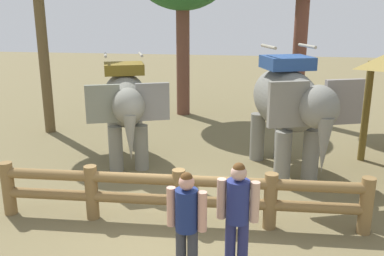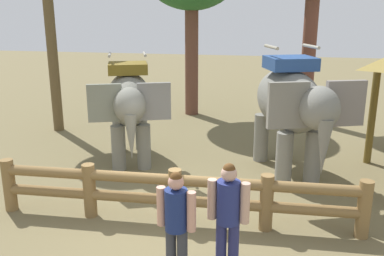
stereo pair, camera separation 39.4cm
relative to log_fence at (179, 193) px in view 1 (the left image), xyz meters
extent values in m
plane|color=brown|center=(0.00, -0.01, -0.60)|extent=(60.00, 60.00, 0.00)
cylinder|color=olive|center=(-3.30, -0.13, -0.08)|extent=(0.24, 0.24, 1.05)
cylinder|color=olive|center=(-1.65, -0.07, -0.08)|extent=(0.24, 0.24, 1.05)
cylinder|color=olive|center=(0.00, 0.00, -0.08)|extent=(0.24, 0.24, 1.05)
cylinder|color=olive|center=(1.65, 0.07, -0.08)|extent=(0.24, 0.24, 1.05)
cylinder|color=olive|center=(3.30, 0.13, -0.08)|extent=(0.24, 0.24, 1.05)
cylinder|color=olive|center=(0.00, 0.00, -0.15)|extent=(6.61, 0.47, 0.20)
cylinder|color=olive|center=(0.00, 0.00, 0.25)|extent=(6.61, 0.47, 0.20)
cylinder|color=gray|center=(-1.42, 2.57, -0.04)|extent=(0.34, 0.34, 1.13)
cylinder|color=gray|center=(-2.00, 2.36, -0.04)|extent=(0.34, 0.34, 1.13)
cylinder|color=gray|center=(-1.95, 4.00, -0.04)|extent=(0.34, 0.34, 1.13)
cylinder|color=gray|center=(-2.53, 3.78, -0.04)|extent=(0.34, 0.34, 1.13)
ellipsoid|color=gray|center=(-1.97, 3.18, 1.02)|extent=(1.94, 2.77, 1.32)
ellipsoid|color=gray|center=(-1.45, 1.77, 1.18)|extent=(0.97, 1.04, 0.80)
cube|color=slate|center=(-0.97, 2.06, 1.23)|extent=(0.74, 0.37, 0.85)
cube|color=slate|center=(-2.00, 1.68, 1.23)|extent=(0.74, 0.37, 0.85)
cone|color=gray|center=(-1.35, 1.49, 0.54)|extent=(0.30, 0.30, 1.03)
cube|color=brown|center=(-1.97, 3.18, 1.81)|extent=(1.19, 1.13, 0.26)
cylinder|color=#A59E8C|center=(-1.57, 3.33, 2.15)|extent=(0.33, 0.74, 0.07)
cylinder|color=#A59E8C|center=(-2.38, 3.03, 2.15)|extent=(0.33, 0.74, 0.07)
cylinder|color=slate|center=(2.60, 2.41, 0.01)|extent=(0.37, 0.37, 1.24)
cylinder|color=slate|center=(1.97, 2.17, 0.01)|extent=(0.37, 0.37, 1.24)
cylinder|color=slate|center=(2.03, 3.98, 0.01)|extent=(0.37, 0.37, 1.24)
cylinder|color=slate|center=(1.39, 3.74, 0.01)|extent=(0.37, 0.37, 1.24)
ellipsoid|color=slate|center=(2.00, 3.08, 1.17)|extent=(2.11, 3.04, 1.44)
ellipsoid|color=slate|center=(2.56, 1.53, 1.35)|extent=(1.06, 1.14, 0.88)
cube|color=gray|center=(3.09, 1.84, 1.41)|extent=(0.82, 0.40, 0.93)
cube|color=slate|center=(1.96, 1.43, 1.41)|extent=(0.82, 0.40, 0.93)
cone|color=slate|center=(2.67, 1.22, 0.65)|extent=(0.33, 0.33, 1.13)
cube|color=navy|center=(2.00, 3.08, 2.04)|extent=(1.31, 1.23, 0.29)
cylinder|color=#A59E8C|center=(2.44, 3.24, 2.41)|extent=(0.35, 0.81, 0.07)
cylinder|color=#A59E8C|center=(1.55, 2.91, 2.41)|extent=(0.35, 0.81, 0.07)
cylinder|color=#34363F|center=(0.51, -1.68, -0.20)|extent=(0.15, 0.15, 0.80)
cylinder|color=#34363F|center=(0.34, -1.64, -0.20)|extent=(0.15, 0.15, 0.80)
cylinder|color=navy|center=(0.42, -1.66, 0.51)|extent=(0.38, 0.38, 0.62)
cylinder|color=tan|center=(0.65, -1.70, 0.52)|extent=(0.13, 0.13, 0.59)
cylinder|color=tan|center=(0.20, -1.62, 0.52)|extent=(0.13, 0.13, 0.59)
sphere|color=tan|center=(0.42, -1.66, 0.93)|extent=(0.22, 0.22, 0.22)
sphere|color=#593819|center=(0.42, -1.66, 0.99)|extent=(0.17, 0.17, 0.17)
cylinder|color=navy|center=(1.22, -1.37, -0.19)|extent=(0.16, 0.16, 0.84)
cylinder|color=navy|center=(1.03, -1.36, -0.19)|extent=(0.16, 0.16, 0.84)
cylinder|color=navy|center=(1.13, -1.37, 0.56)|extent=(0.37, 0.37, 0.64)
cylinder|color=tan|center=(1.37, -1.39, 0.57)|extent=(0.14, 0.14, 0.61)
cylinder|color=tan|center=(0.89, -1.34, 0.57)|extent=(0.14, 0.14, 0.61)
sphere|color=tan|center=(1.13, -1.37, 0.99)|extent=(0.23, 0.23, 0.23)
sphere|color=#593819|center=(1.13, -1.37, 1.06)|extent=(0.18, 0.18, 0.18)
cylinder|color=brown|center=(4.12, 4.11, 0.70)|extent=(0.18, 0.18, 2.60)
cylinder|color=brown|center=(-1.40, 8.43, 1.56)|extent=(0.49, 0.49, 4.32)
cylinder|color=brown|center=(2.74, 8.18, 1.64)|extent=(0.47, 0.47, 4.50)
cylinder|color=brown|center=(-5.25, 5.36, 2.01)|extent=(0.32, 0.32, 5.22)
camera|label=1|loc=(1.33, -7.00, 3.23)|focal=39.62mm
camera|label=2|loc=(1.72, -6.93, 3.23)|focal=39.62mm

